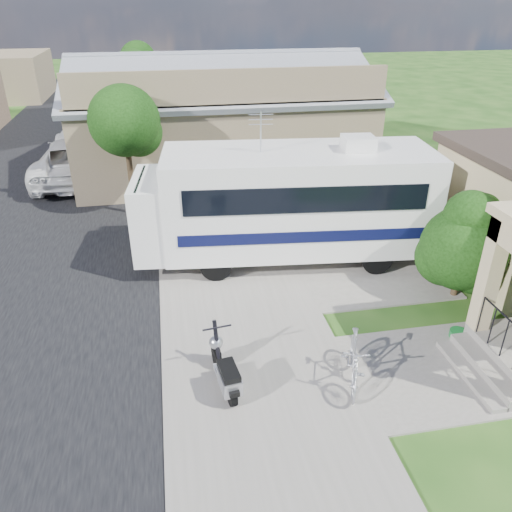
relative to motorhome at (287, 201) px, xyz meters
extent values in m
plane|color=#173E10|center=(-0.80, -4.66, -1.86)|extent=(120.00, 120.00, 0.00)
cube|color=black|center=(-8.30, 5.34, -1.85)|extent=(9.00, 80.00, 0.02)
cube|color=slate|center=(-1.80, 5.34, -1.83)|extent=(4.00, 80.00, 0.06)
cube|color=slate|center=(0.70, -0.16, -1.84)|extent=(7.00, 6.00, 0.05)
cube|color=slate|center=(2.20, -5.66, -1.84)|extent=(4.00, 3.00, 0.05)
cube|color=black|center=(4.68, -1.96, -0.16)|extent=(0.04, 1.10, 1.20)
cube|color=slate|center=(2.90, -5.96, -1.70)|extent=(0.40, 2.16, 0.32)
cube|color=slate|center=(2.55, -5.96, -1.78)|extent=(0.35, 2.16, 0.16)
cube|color=tan|center=(3.27, -4.93, -0.01)|extent=(0.35, 0.35, 2.70)
cylinder|color=black|center=(3.15, -5.96, -0.46)|extent=(0.04, 1.70, 0.04)
cube|color=#7B6B4D|center=(-0.80, 9.34, -0.06)|extent=(12.00, 8.00, 3.60)
cube|color=slate|center=(-0.80, 7.34, 2.29)|extent=(12.50, 4.40, 1.78)
cube|color=slate|center=(-0.80, 11.34, 2.29)|extent=(12.50, 4.40, 1.78)
cube|color=slate|center=(-0.80, 9.34, 2.99)|extent=(12.50, 0.50, 0.22)
cube|color=#7B6B4D|center=(-0.80, 5.44, 2.29)|extent=(11.76, 0.20, 1.30)
cylinder|color=#332416|center=(-4.60, 4.34, -0.29)|extent=(0.20, 0.20, 3.15)
sphere|color=black|center=(-4.60, 4.34, 1.51)|extent=(2.40, 2.40, 2.40)
sphere|color=black|center=(-4.20, 4.54, 1.06)|extent=(1.68, 1.68, 1.68)
cylinder|color=#332416|center=(-4.60, 14.34, -0.22)|extent=(0.20, 0.20, 3.29)
sphere|color=black|center=(-4.60, 14.34, 1.66)|extent=(2.40, 2.40, 2.40)
sphere|color=black|center=(-4.20, 14.54, 1.19)|extent=(1.68, 1.68, 1.68)
cylinder|color=#332416|center=(-4.60, 23.34, -0.36)|extent=(0.20, 0.20, 3.01)
sphere|color=black|center=(-4.60, 23.34, 1.36)|extent=(2.40, 2.40, 2.40)
sphere|color=black|center=(-4.20, 23.54, 0.93)|extent=(1.68, 1.68, 1.68)
cube|color=silver|center=(0.32, -0.03, 0.04)|extent=(7.83, 3.46, 2.82)
cube|color=silver|center=(-3.89, 0.39, -0.29)|extent=(1.12, 2.65, 2.17)
cube|color=black|center=(-4.08, 0.41, 0.31)|extent=(0.30, 2.30, 0.98)
cube|color=black|center=(0.18, -1.40, 0.54)|extent=(6.43, 0.68, 0.71)
cube|color=black|center=(0.46, 1.33, 0.54)|extent=(6.43, 0.68, 0.71)
cube|color=black|center=(0.18, -1.39, -0.53)|extent=(6.80, 0.71, 0.33)
cube|color=black|center=(0.46, 1.33, -0.53)|extent=(6.80, 0.71, 0.33)
cube|color=silver|center=(1.94, -0.20, 1.64)|extent=(0.94, 0.84, 0.38)
cylinder|color=#B1B2B9|center=(-0.76, 0.08, 1.99)|extent=(0.04, 0.04, 1.08)
cylinder|color=black|center=(-2.22, -0.98, -1.37)|extent=(0.89, 0.39, 0.87)
cylinder|color=black|center=(-1.98, 1.40, -1.37)|extent=(0.89, 0.39, 0.87)
cylinder|color=black|center=(2.32, -1.43, -1.37)|extent=(0.89, 0.39, 0.87)
cylinder|color=black|center=(2.56, 0.94, -1.37)|extent=(0.89, 0.39, 0.87)
cylinder|color=#332416|center=(3.93, -2.94, -1.42)|extent=(0.18, 0.18, 0.88)
sphere|color=black|center=(3.93, -2.94, -0.44)|extent=(2.19, 2.19, 2.19)
sphere|color=black|center=(4.37, -2.61, 0.00)|extent=(1.75, 1.75, 1.75)
sphere|color=black|center=(3.60, -2.72, -0.77)|extent=(1.53, 1.53, 1.53)
sphere|color=black|center=(4.15, -3.27, -0.88)|extent=(1.32, 1.32, 1.32)
sphere|color=black|center=(3.93, -2.94, 0.44)|extent=(1.32, 1.32, 1.32)
cylinder|color=black|center=(-2.47, -5.84, -1.56)|extent=(0.19, 0.49, 0.48)
cylinder|color=black|center=(-2.62, -4.65, -1.56)|extent=(0.19, 0.49, 0.48)
cube|color=#B1B2B9|center=(-2.54, -5.30, -1.50)|extent=(0.40, 0.64, 0.09)
cube|color=#B1B2B9|center=(-2.48, -5.73, -1.34)|extent=(0.45, 0.64, 0.33)
cube|color=black|center=(-2.49, -5.67, -1.13)|extent=(0.41, 0.69, 0.13)
cube|color=black|center=(-2.44, -6.00, -1.37)|extent=(0.22, 0.24, 0.11)
cylinder|color=black|center=(-2.61, -4.72, -1.13)|extent=(0.13, 0.38, 0.91)
sphere|color=#B1B2B9|center=(-2.62, -4.65, -1.20)|extent=(0.31, 0.31, 0.31)
sphere|color=black|center=(-2.63, -4.56, -1.20)|extent=(0.13, 0.13, 0.13)
cylinder|color=black|center=(-2.60, -4.81, -0.71)|extent=(0.60, 0.12, 0.04)
cube|color=black|center=(-2.62, -4.65, -1.43)|extent=(0.19, 0.32, 0.07)
imported|color=#B1B2B9|center=(0.06, -5.67, -1.32)|extent=(1.07, 1.89, 1.09)
imported|color=silver|center=(-7.07, 8.83, -0.98)|extent=(3.21, 6.50, 1.77)
imported|color=silver|center=(-7.24, 14.96, -1.07)|extent=(3.27, 5.81, 1.59)
cylinder|color=#156929|center=(3.04, -4.68, -1.77)|extent=(0.41, 0.41, 0.18)
camera|label=1|loc=(-3.33, -13.09, 5.32)|focal=35.00mm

